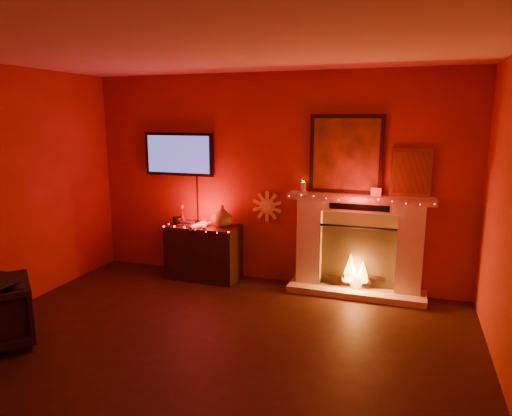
% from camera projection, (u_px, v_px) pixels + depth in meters
% --- Properties ---
extents(room, '(5.00, 5.00, 5.00)m').
position_uv_depth(room, '(179.00, 220.00, 3.57)').
color(room, black).
rests_on(room, ground).
extents(floor, '(5.00, 5.00, 0.00)m').
position_uv_depth(floor, '(184.00, 377.00, 3.83)').
color(floor, black).
rests_on(floor, ground).
extents(fireplace, '(1.72, 0.40, 2.18)m').
position_uv_depth(fireplace, '(358.00, 236.00, 5.55)').
color(fireplace, beige).
rests_on(fireplace, floor).
extents(tv, '(1.00, 0.07, 1.24)m').
position_uv_depth(tv, '(179.00, 154.00, 6.20)').
color(tv, black).
rests_on(tv, room).
extents(sunburst_clock, '(0.40, 0.03, 0.40)m').
position_uv_depth(sunburst_clock, '(267.00, 206.00, 5.96)').
color(sunburst_clock, yellow).
rests_on(sunburst_clock, room).
extents(console_table, '(0.96, 0.55, 1.01)m').
position_uv_depth(console_table, '(204.00, 249.00, 6.12)').
color(console_table, black).
rests_on(console_table, floor).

